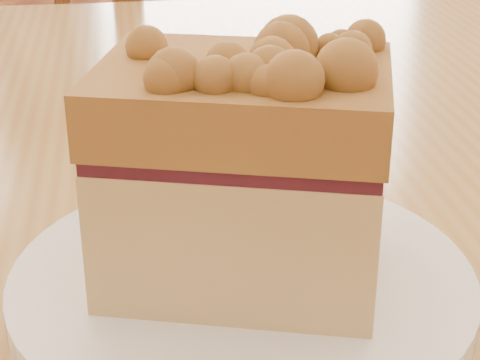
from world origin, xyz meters
name	(u,v)px	position (x,y,z in m)	size (l,w,h in m)	color
cafe_chair_main	(55,128)	(-0.18, 0.96, 0.49)	(0.52, 0.52, 0.98)	brown
plate	(242,289)	(0.07, 0.08, 0.76)	(0.21, 0.21, 0.02)	white
cake_slice	(240,161)	(0.07, 0.08, 0.82)	(0.14, 0.11, 0.12)	#DAB57B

